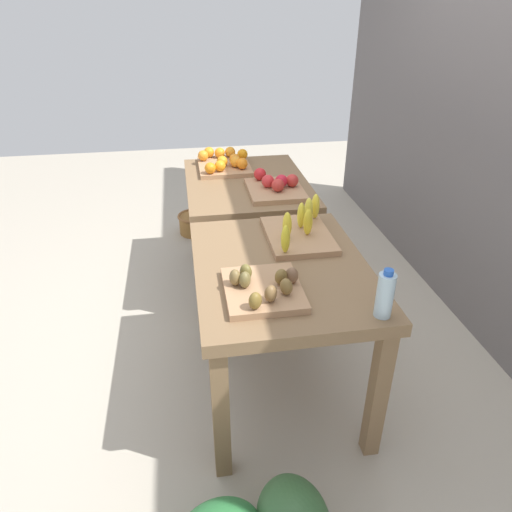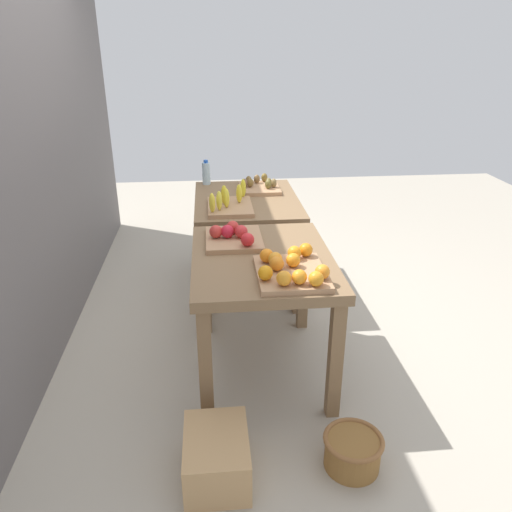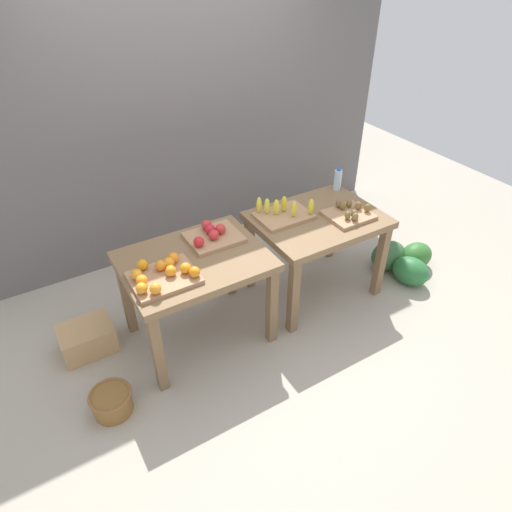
# 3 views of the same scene
# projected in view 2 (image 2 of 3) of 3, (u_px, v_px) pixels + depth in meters

# --- Properties ---
(ground_plane) EXTENTS (8.00, 8.00, 0.00)m
(ground_plane) POSITION_uv_depth(u_px,v_px,m) (253.00, 321.00, 3.64)
(ground_plane) COLOR #B1A796
(back_wall) EXTENTS (4.40, 0.12, 3.00)m
(back_wall) POSITION_uv_depth(u_px,v_px,m) (26.00, 113.00, 2.92)
(back_wall) COLOR #666060
(back_wall) RESTS_ON ground_plane
(display_table_left) EXTENTS (1.04, 0.80, 0.77)m
(display_table_left) POSITION_uv_depth(u_px,v_px,m) (262.00, 274.00, 2.87)
(display_table_left) COLOR brown
(display_table_left) RESTS_ON ground_plane
(display_table_right) EXTENTS (1.04, 0.80, 0.77)m
(display_table_right) POSITION_uv_depth(u_px,v_px,m) (247.00, 212.00, 3.89)
(display_table_right) COLOR brown
(display_table_right) RESTS_ON ground_plane
(orange_bin) EXTENTS (0.46, 0.38, 0.11)m
(orange_bin) POSITION_uv_depth(u_px,v_px,m) (291.00, 269.00, 2.56)
(orange_bin) COLOR tan
(orange_bin) RESTS_ON display_table_left
(apple_bin) EXTENTS (0.40, 0.34, 0.11)m
(apple_bin) POSITION_uv_depth(u_px,v_px,m) (233.00, 236.00, 3.00)
(apple_bin) COLOR tan
(apple_bin) RESTS_ON display_table_left
(banana_crate) EXTENTS (0.44, 0.32, 0.17)m
(banana_crate) POSITION_uv_depth(u_px,v_px,m) (229.00, 204.00, 3.58)
(banana_crate) COLOR tan
(banana_crate) RESTS_ON display_table_right
(kiwi_bin) EXTENTS (0.36, 0.32, 0.10)m
(kiwi_bin) POSITION_uv_depth(u_px,v_px,m) (259.00, 186.00, 4.04)
(kiwi_bin) COLOR tan
(kiwi_bin) RESTS_ON display_table_right
(water_bottle) EXTENTS (0.07, 0.07, 0.21)m
(water_bottle) POSITION_uv_depth(u_px,v_px,m) (206.00, 173.00, 4.18)
(water_bottle) COLOR silver
(water_bottle) RESTS_ON display_table_right
(watermelon_pile) EXTENTS (0.59, 0.63, 0.28)m
(watermelon_pile) POSITION_uv_depth(u_px,v_px,m) (264.00, 232.00, 4.94)
(watermelon_pile) COLOR #35722F
(watermelon_pile) RESTS_ON ground_plane
(wicker_basket) EXTENTS (0.29, 0.29, 0.17)m
(wicker_basket) POSITION_uv_depth(u_px,v_px,m) (353.00, 451.00, 2.37)
(wicker_basket) COLOR olive
(wicker_basket) RESTS_ON ground_plane
(cardboard_produce_box) EXTENTS (0.40, 0.30, 0.23)m
(cardboard_produce_box) POSITION_uv_depth(u_px,v_px,m) (217.00, 457.00, 2.30)
(cardboard_produce_box) COLOR tan
(cardboard_produce_box) RESTS_ON ground_plane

